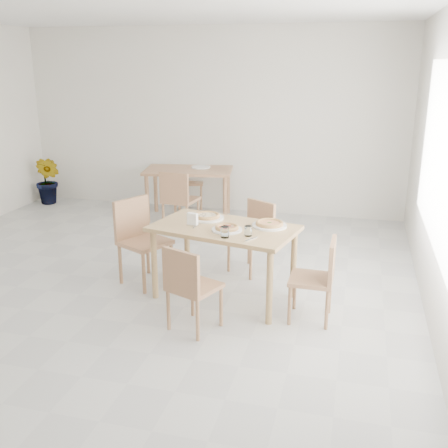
% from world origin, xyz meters
% --- Properties ---
extents(room, '(7.28, 7.00, 7.00)m').
position_xyz_m(room, '(2.98, 0.30, 1.50)').
color(room, beige).
rests_on(room, ground).
extents(main_table, '(1.50, 1.05, 0.75)m').
position_xyz_m(main_table, '(1.07, 0.32, 0.66)').
color(main_table, tan).
rests_on(main_table, ground).
extents(chair_south, '(0.50, 0.50, 0.78)m').
position_xyz_m(chair_south, '(0.95, -0.43, 0.45)').
color(chair_south, tan).
rests_on(chair_south, ground).
extents(chair_north, '(0.54, 0.54, 0.79)m').
position_xyz_m(chair_north, '(1.21, 1.11, 0.46)').
color(chair_north, tan).
rests_on(chair_north, ground).
extents(chair_west, '(0.60, 0.60, 0.91)m').
position_xyz_m(chair_west, '(0.09, 0.49, 0.52)').
color(chair_west, tan).
rests_on(chair_west, ground).
extents(chair_east, '(0.39, 0.39, 0.78)m').
position_xyz_m(chair_east, '(2.02, 0.07, 0.45)').
color(chair_east, tan).
rests_on(chair_east, ground).
extents(plate_margherita, '(0.34, 0.34, 0.02)m').
position_xyz_m(plate_margherita, '(1.49, 0.43, 0.76)').
color(plate_margherita, white).
rests_on(plate_margherita, main_table).
extents(plate_mushroom, '(0.35, 0.35, 0.02)m').
position_xyz_m(plate_mushroom, '(0.83, 0.53, 0.76)').
color(plate_mushroom, white).
rests_on(plate_mushroom, main_table).
extents(plate_pepperoni, '(0.29, 0.29, 0.02)m').
position_xyz_m(plate_pepperoni, '(1.13, 0.20, 0.76)').
color(plate_pepperoni, white).
rests_on(plate_pepperoni, main_table).
extents(pizza_margherita, '(0.29, 0.29, 0.03)m').
position_xyz_m(pizza_margherita, '(1.49, 0.43, 0.78)').
color(pizza_margherita, '#E7BE6D').
rests_on(pizza_margherita, plate_margherita).
extents(pizza_mushroom, '(0.28, 0.28, 0.03)m').
position_xyz_m(pizza_mushroom, '(0.83, 0.53, 0.78)').
color(pizza_mushroom, '#E7BE6D').
rests_on(pizza_mushroom, plate_mushroom).
extents(pizza_pepperoni, '(0.24, 0.24, 0.03)m').
position_xyz_m(pizza_pepperoni, '(1.13, 0.20, 0.78)').
color(pizza_pepperoni, '#E7BE6D').
rests_on(pizza_pepperoni, plate_pepperoni).
extents(tumbler_a, '(0.07, 0.07, 0.09)m').
position_xyz_m(tumbler_a, '(1.35, 0.10, 0.80)').
color(tumbler_a, white).
rests_on(tumbler_a, main_table).
extents(tumbler_b, '(0.08, 0.08, 0.10)m').
position_xyz_m(tumbler_b, '(1.16, 0.00, 0.80)').
color(tumbler_b, white).
rests_on(tumbler_b, main_table).
extents(napkin_holder, '(0.12, 0.08, 0.13)m').
position_xyz_m(napkin_holder, '(0.76, 0.26, 0.81)').
color(napkin_holder, silver).
rests_on(napkin_holder, main_table).
extents(fork_a, '(0.02, 0.18, 0.01)m').
position_xyz_m(fork_a, '(0.80, 0.26, 0.75)').
color(fork_a, silver).
rests_on(fork_a, main_table).
extents(fork_b, '(0.09, 0.15, 0.01)m').
position_xyz_m(fork_b, '(1.40, 0.01, 0.75)').
color(fork_b, silver).
rests_on(fork_b, main_table).
extents(second_table, '(1.39, 0.94, 0.75)m').
position_xyz_m(second_table, '(-0.15, 2.90, 0.65)').
color(second_table, tan).
rests_on(second_table, ground).
extents(chair_back_s, '(0.48, 0.48, 0.86)m').
position_xyz_m(chair_back_s, '(-0.09, 2.22, 0.50)').
color(chair_back_s, tan).
rests_on(chair_back_s, ground).
extents(chair_back_n, '(0.49, 0.49, 0.82)m').
position_xyz_m(chair_back_n, '(-0.33, 3.56, 0.48)').
color(chair_back_n, tan).
rests_on(chair_back_n, ground).
extents(plate_empty, '(0.29, 0.29, 0.02)m').
position_xyz_m(plate_empty, '(-0.01, 3.05, 0.76)').
color(plate_empty, white).
rests_on(plate_empty, second_table).
extents(potted_plant, '(0.52, 0.46, 0.79)m').
position_xyz_m(potted_plant, '(-2.65, 3.08, 0.40)').
color(potted_plant, '#22661E').
rests_on(potted_plant, ground).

